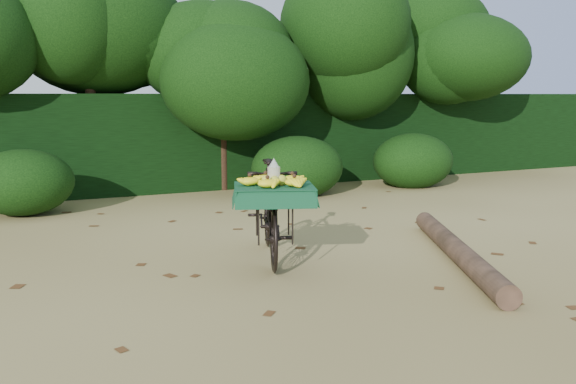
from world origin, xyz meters
name	(u,v)px	position (x,y,z in m)	size (l,w,h in m)	color
ground	(345,265)	(0.00, 0.00, 0.00)	(80.00, 80.00, 0.00)	tan
vendor_bicycle	(270,210)	(-0.62, 0.54, 0.55)	(1.20, 1.92, 1.08)	black
fallen_log	(457,250)	(1.19, -0.35, 0.11)	(0.23, 0.23, 3.16)	brown
hedge_backdrop	(185,140)	(0.00, 6.30, 0.90)	(26.00, 1.80, 1.80)	black
tree_row	(159,82)	(-0.65, 5.50, 2.00)	(14.50, 2.00, 4.00)	black
bush_clumps	(245,173)	(0.50, 4.30, 0.45)	(8.80, 1.70, 0.90)	black
leaf_litter	(317,250)	(0.00, 0.65, 0.01)	(7.00, 7.30, 0.01)	#533116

